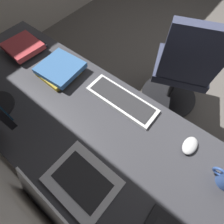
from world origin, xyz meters
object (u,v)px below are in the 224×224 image
at_px(laptop_leftmost, 70,191).
at_px(book_stack_far, 59,70).
at_px(book_stack_near, 24,47).
at_px(office_chair, 180,73).
at_px(drawer_pedestal, 144,197).
at_px(mouse_spare, 190,146).
at_px(keyboard_main, 122,100).

xyz_separation_m(laptop_leftmost, book_stack_far, (0.55, -0.44, -0.02)).
bearing_deg(book_stack_near, office_chair, -138.72).
bearing_deg(book_stack_far, book_stack_near, 1.08).
height_order(drawer_pedestal, book_stack_near, book_stack_near).
relative_size(drawer_pedestal, book_stack_near, 2.91).
height_order(book_stack_near, office_chair, office_chair).
bearing_deg(mouse_spare, laptop_leftmost, 59.57).
bearing_deg(book_stack_near, laptop_leftmost, 154.02).
xyz_separation_m(keyboard_main, mouse_spare, (-0.42, 0.01, 0.01)).
bearing_deg(laptop_leftmost, drawer_pedestal, -138.43).
relative_size(laptop_leftmost, office_chair, 0.33).
bearing_deg(book_stack_far, drawer_pedestal, 166.56).
bearing_deg(book_stack_near, keyboard_main, -173.93).
bearing_deg(book_stack_near, mouse_spare, -176.65).
bearing_deg(book_stack_near, drawer_pedestal, 170.72).
relative_size(drawer_pedestal, book_stack_far, 2.76).
xyz_separation_m(drawer_pedestal, book_stack_near, (1.16, -0.19, 0.41)).
distance_m(keyboard_main, mouse_spare, 0.42).
relative_size(book_stack_near, book_stack_far, 0.95).
height_order(book_stack_far, office_chair, office_chair).
bearing_deg(laptop_leftmost, keyboard_main, -76.33).
xyz_separation_m(mouse_spare, book_stack_near, (1.19, 0.07, 0.01)).
distance_m(mouse_spare, office_chair, 0.82).
distance_m(laptop_leftmost, mouse_spare, 0.58).
height_order(drawer_pedestal, office_chair, office_chair).
distance_m(laptop_leftmost, book_stack_near, 0.99).
bearing_deg(laptop_leftmost, office_chair, -89.31).
distance_m(laptop_leftmost, keyboard_main, 0.53).
bearing_deg(office_chair, book_stack_far, 54.97).
bearing_deg(office_chair, drawer_pedestal, 106.77).
height_order(keyboard_main, office_chair, office_chair).
relative_size(book_stack_far, office_chair, 0.26).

